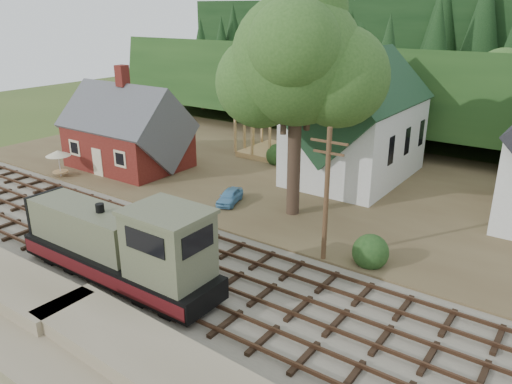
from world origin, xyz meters
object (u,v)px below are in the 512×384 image
Objects in this scene: locomotive at (122,247)px; patio_set at (58,154)px; car_blue at (230,196)px; car_green at (131,154)px.

patio_set is (-18.07, 8.50, 0.07)m from locomotive.
car_blue is 16.18m from patio_set.
locomotive is 5.40× the size of patio_set.
car_blue is at bearing -113.73° from car_green.
locomotive is 22.92m from car_green.
locomotive is at bearing -142.62° from car_green.
car_blue is 15.01m from car_green.
locomotive is 3.95× the size of car_blue.
locomotive is 19.97m from patio_set.
car_blue is 0.90× the size of car_green.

